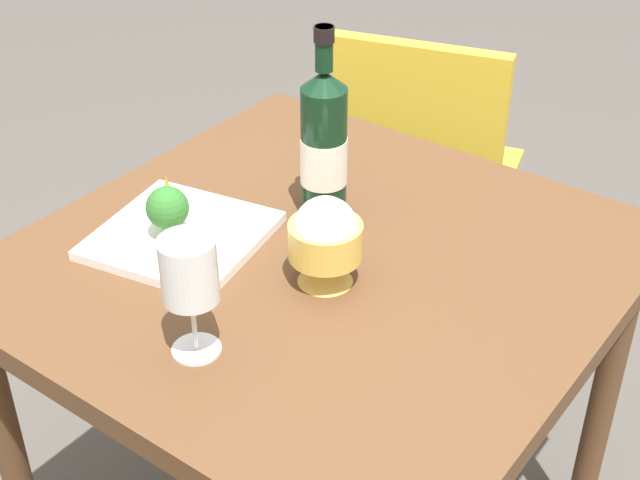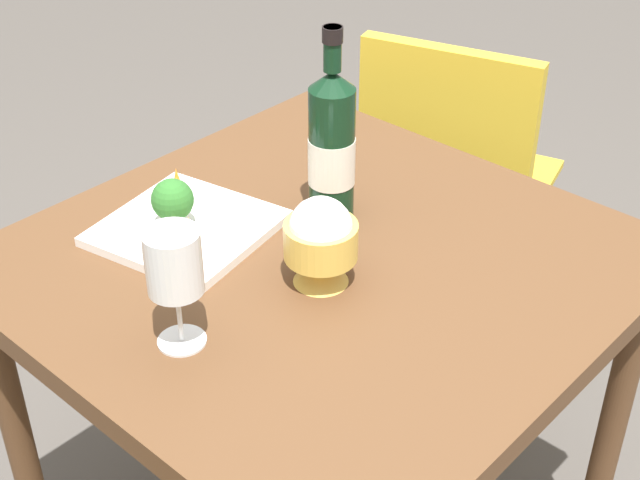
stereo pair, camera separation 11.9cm
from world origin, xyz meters
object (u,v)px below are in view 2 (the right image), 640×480
(wine_glass, at_px, (176,266))
(rice_bowl, at_px, (321,240))
(broccoli_floret, at_px, (173,201))
(wine_bottle, at_px, (332,146))
(serving_plate, at_px, (187,228))
(carrot_garnish_right, at_px, (190,234))
(carrot_garnish_left, at_px, (177,184))
(chair_by_wall, at_px, (452,168))

(wine_glass, height_order, rice_bowl, wine_glass)
(broccoli_floret, bearing_deg, rice_bowl, 14.46)
(wine_bottle, bearing_deg, rice_bowl, -52.88)
(serving_plate, bearing_deg, broccoli_floret, -105.08)
(carrot_garnish_right, bearing_deg, wine_bottle, 73.66)
(wine_glass, xyz_separation_m, serving_plate, (-0.21, 0.19, -0.12))
(broccoli_floret, xyz_separation_m, carrot_garnish_right, (0.07, -0.03, -0.02))
(serving_plate, relative_size, broccoli_floret, 3.41)
(wine_glass, bearing_deg, carrot_garnish_right, 135.81)
(rice_bowl, bearing_deg, carrot_garnish_left, -178.60)
(carrot_garnish_right, bearing_deg, broccoli_floret, 159.19)
(wine_bottle, bearing_deg, wine_glass, -79.29)
(carrot_garnish_right, bearing_deg, carrot_garnish_left, 146.82)
(wine_bottle, height_order, carrot_garnish_right, wine_bottle)
(broccoli_floret, distance_m, carrot_garnish_right, 0.08)
(wine_glass, distance_m, carrot_garnish_right, 0.22)
(carrot_garnish_right, bearing_deg, serving_plate, 145.30)
(serving_plate, bearing_deg, carrot_garnish_left, 148.39)
(chair_by_wall, xyz_separation_m, carrot_garnish_right, (0.10, -0.86, 0.27))
(broccoli_floret, relative_size, carrot_garnish_left, 1.38)
(rice_bowl, xyz_separation_m, serving_plate, (-0.25, -0.05, -0.07))
(rice_bowl, distance_m, serving_plate, 0.26)
(wine_glass, height_order, carrot_garnish_right, wine_glass)
(broccoli_floret, height_order, carrot_garnish_right, broccoli_floret)
(serving_plate, bearing_deg, wine_bottle, 55.58)
(chair_by_wall, height_order, broccoli_floret, broccoli_floret)
(serving_plate, distance_m, broccoli_floret, 0.06)
(carrot_garnish_left, bearing_deg, chair_by_wall, 87.59)
(chair_by_wall, xyz_separation_m, serving_plate, (0.03, -0.82, 0.23))
(rice_bowl, distance_m, broccoli_floret, 0.26)
(chair_by_wall, distance_m, wine_glass, 1.09)
(rice_bowl, bearing_deg, wine_bottle, 127.12)
(wine_bottle, height_order, rice_bowl, wine_bottle)
(wine_bottle, relative_size, serving_plate, 1.12)
(broccoli_floret, xyz_separation_m, carrot_garnish_left, (-0.06, 0.06, -0.02))
(wine_glass, relative_size, broccoli_floret, 2.09)
(wine_bottle, relative_size, carrot_garnish_right, 5.31)
(wine_bottle, distance_m, carrot_garnish_left, 0.27)
(wine_bottle, height_order, broccoli_floret, wine_bottle)
(wine_glass, distance_m, rice_bowl, 0.24)
(wine_glass, distance_m, serving_plate, 0.30)
(wine_glass, bearing_deg, carrot_garnish_left, 140.60)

